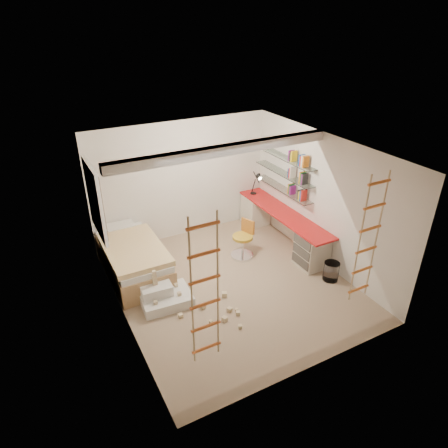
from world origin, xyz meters
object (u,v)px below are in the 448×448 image
desk (282,226)px  bed (133,259)px  play_platform (163,296)px  swivel_chair (243,244)px

desk → bed: bearing=173.5°
bed → play_platform: bed is taller
swivel_chair → bed: bearing=168.0°
bed → play_platform: 1.14m
desk → swivel_chair: size_ratio=3.50×
swivel_chair → play_platform: 2.11m
bed → swivel_chair: 2.22m
desk → bed: desk is taller
swivel_chair → play_platform: bearing=-161.9°
bed → play_platform: bearing=-81.0°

